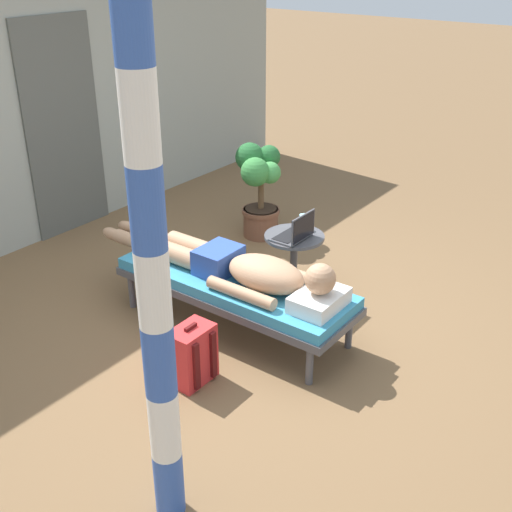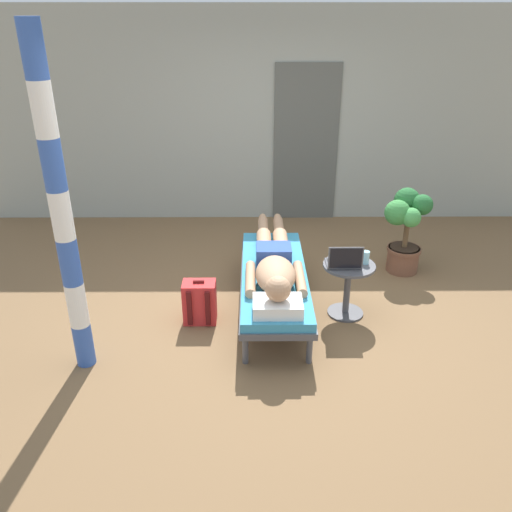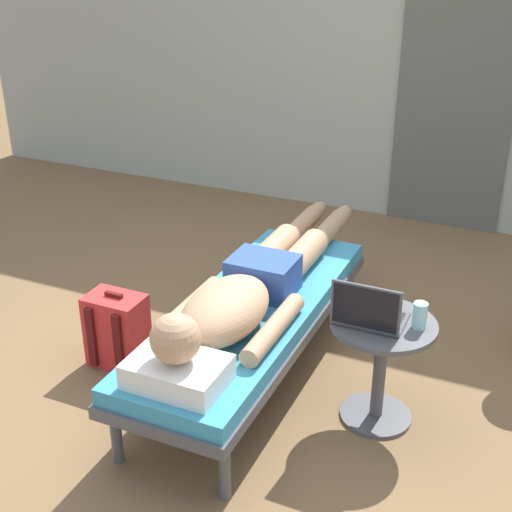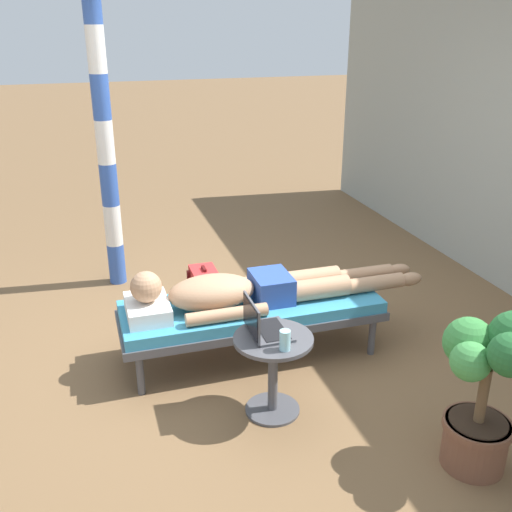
# 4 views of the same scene
# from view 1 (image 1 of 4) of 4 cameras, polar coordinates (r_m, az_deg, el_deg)

# --- Properties ---
(ground_plane) EXTENTS (40.00, 40.00, 0.00)m
(ground_plane) POSITION_cam_1_polar(r_m,az_deg,el_deg) (4.95, -1.28, -5.97)
(ground_plane) COLOR brown
(house_wall_back) EXTENTS (7.60, 0.20, 2.70)m
(house_wall_back) POSITION_cam_1_polar(r_m,az_deg,el_deg) (6.24, -21.35, 12.58)
(house_wall_back) COLOR #999E93
(house_wall_back) RESTS_ON ground
(house_door_panel) EXTENTS (0.84, 0.03, 2.04)m
(house_door_panel) POSITION_cam_1_polar(r_m,az_deg,el_deg) (6.50, -16.65, 10.75)
(house_door_panel) COLOR #545651
(house_door_panel) RESTS_ON ground
(lounge_chair) EXTENTS (0.62, 1.86, 0.42)m
(lounge_chair) POSITION_cam_1_polar(r_m,az_deg,el_deg) (4.75, -1.93, -2.64)
(lounge_chair) COLOR #4C4C51
(lounge_chair) RESTS_ON ground
(person_reclining) EXTENTS (0.53, 2.17, 0.32)m
(person_reclining) POSITION_cam_1_polar(r_m,az_deg,el_deg) (4.65, -1.52, -0.96)
(person_reclining) COLOR white
(person_reclining) RESTS_ON lounge_chair
(side_table) EXTENTS (0.48, 0.48, 0.52)m
(side_table) POSITION_cam_1_polar(r_m,az_deg,el_deg) (5.20, 3.36, 0.16)
(side_table) COLOR #4C4C51
(side_table) RESTS_ON ground
(laptop) EXTENTS (0.31, 0.24, 0.23)m
(laptop) POSITION_cam_1_polar(r_m,az_deg,el_deg) (5.04, 3.54, 2.07)
(laptop) COLOR #4C4C51
(laptop) RESTS_ON side_table
(drink_glass) EXTENTS (0.06, 0.06, 0.12)m
(drink_glass) POSITION_cam_1_polar(r_m,az_deg,el_deg) (5.23, 4.17, 3.04)
(drink_glass) COLOR #99D8E5
(drink_glass) RESTS_ON side_table
(backpack) EXTENTS (0.30, 0.26, 0.42)m
(backpack) POSITION_cam_1_polar(r_m,az_deg,el_deg) (4.29, -5.71, -8.68)
(backpack) COLOR red
(backpack) RESTS_ON ground
(potted_plant) EXTENTS (0.51, 0.48, 0.91)m
(potted_plant) POSITION_cam_1_polar(r_m,az_deg,el_deg) (6.20, 0.27, 6.15)
(potted_plant) COLOR brown
(potted_plant) RESTS_ON ground
(porch_post) EXTENTS (0.15, 0.15, 2.60)m
(porch_post) POSITION_cam_1_polar(r_m,az_deg,el_deg) (2.79, -9.03, -2.87)
(porch_post) COLOR #3359B2
(porch_post) RESTS_ON ground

